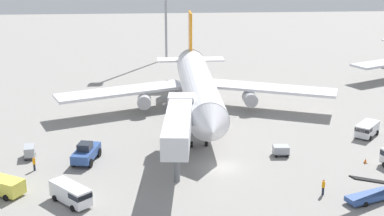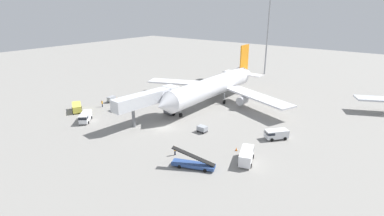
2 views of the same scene
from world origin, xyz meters
TOP-DOWN VIEW (x-y plane):
  - ground_plane at (0.00, 0.00)m, footprint 300.00×300.00m
  - airplane_at_gate at (-1.41, 21.92)m, footprint 45.97×44.06m
  - jet_bridge at (-5.40, 1.58)m, footprint 4.92×17.74m
  - pushback_tug at (-17.08, 3.11)m, footprint 3.45×5.83m
  - belt_loader_truck at (15.23, -9.74)m, footprint 7.43×4.22m
  - service_van_mid_center at (-25.48, -5.26)m, footprint 5.68×4.53m
  - service_van_far_right at (21.75, 9.40)m, footprint 4.56×4.79m
  - service_van_far_center at (-17.28, -8.30)m, footprint 4.95×5.17m
  - service_van_rear_right at (21.29, -2.49)m, footprint 3.75×5.81m
  - baggage_cart_outer_left at (-24.49, 4.89)m, footprint 1.63×2.50m
  - baggage_cart_far_left at (7.90, 3.23)m, footprint 2.08×1.56m
  - ground_crew_worker_foreground at (9.92, -8.17)m, footprint 0.42×0.42m
  - ground_crew_worker_midground at (-23.04, 0.70)m, footprint 0.48×0.48m
  - safety_cone_alpha at (-25.34, 7.43)m, footprint 0.41×0.41m
  - safety_cone_bravo at (17.94, 0.04)m, footprint 0.42×0.42m
  - apron_light_mast at (-5.33, 64.60)m, footprint 2.40×2.40m

SIDE VIEW (x-z plane):
  - ground_plane at x=0.00m, z-range 0.00..0.00m
  - safety_cone_alpha at x=-25.34m, z-range 0.00..0.63m
  - safety_cone_bravo at x=17.94m, z-range 0.00..0.64m
  - baggage_cart_far_left at x=7.90m, z-range 0.08..1.43m
  - belt_loader_truck at x=15.23m, z-range -0.92..2.48m
  - baggage_cart_outer_left at x=-24.49m, z-range 0.08..1.64m
  - ground_crew_worker_midground at x=-23.04m, z-range 0.05..1.85m
  - ground_crew_worker_foreground at x=9.92m, z-range 0.05..1.90m
  - service_van_mid_center at x=-25.48m, z-range 0.15..2.03m
  - service_van_far_right at x=21.75m, z-range 0.15..2.08m
  - pushback_tug at x=-17.08m, z-range -0.09..2.48m
  - service_van_far_center at x=-17.28m, z-range 0.15..2.25m
  - service_van_rear_right at x=21.29m, z-range 0.16..2.36m
  - airplane_at_gate at x=-1.41m, z-range -2.44..11.75m
  - jet_bridge at x=-5.40m, z-range 1.75..8.91m
  - apron_light_mast at x=-5.33m, z-range 5.45..37.36m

